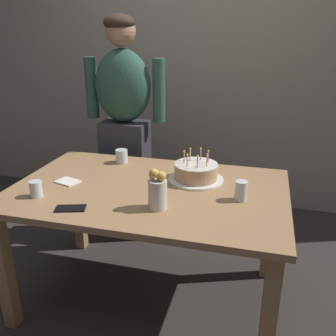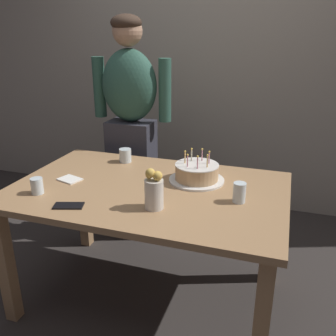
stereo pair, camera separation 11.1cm
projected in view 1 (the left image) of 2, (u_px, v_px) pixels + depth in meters
name	position (u px, v px, depth m)	size (l,w,h in m)	color
ground_plane	(151.00, 297.00, 2.27)	(10.00, 10.00, 0.00)	#332D2B
back_wall	(201.00, 61.00, 3.22)	(5.20, 0.10, 2.60)	#9E9384
dining_table	(149.00, 204.00, 2.05)	(1.50, 0.96, 0.74)	#A37A51
birthday_cake	(196.00, 172.00, 2.10)	(0.32, 0.32, 0.18)	white
water_glass_near	(122.00, 156.00, 2.38)	(0.08, 0.08, 0.09)	silver
water_glass_far	(241.00, 191.00, 1.85)	(0.06, 0.06, 0.10)	silver
water_glass_side	(36.00, 189.00, 1.89)	(0.06, 0.06, 0.09)	silver
cell_phone	(71.00, 208.00, 1.77)	(0.14, 0.07, 0.01)	black
napkin_stack	(68.00, 182.00, 2.09)	(0.13, 0.10, 0.01)	white
flower_vase	(157.00, 191.00, 1.75)	(0.09, 0.09, 0.21)	silver
person_man_bearded	(125.00, 128.00, 2.72)	(0.61, 0.27, 1.66)	#33333D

